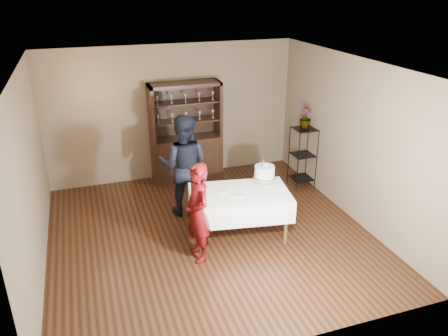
{
  "coord_description": "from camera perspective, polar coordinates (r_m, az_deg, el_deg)",
  "views": [
    {
      "loc": [
        -1.72,
        -5.84,
        3.8
      ],
      "look_at": [
        0.28,
        0.1,
        1.09
      ],
      "focal_mm": 35.0,
      "sensor_mm": 36.0,
      "label": 1
    }
  ],
  "objects": [
    {
      "name": "plate_far",
      "position": [
        6.84,
        -0.14,
        -2.88
      ],
      "size": [
        0.2,
        0.2,
        0.01
      ],
      "primitive_type": "cylinder",
      "rotation": [
        0.0,
        0.0,
        -0.04
      ],
      "color": "silver",
      "rests_on": "cake_table"
    },
    {
      "name": "back_wall",
      "position": [
        8.86,
        -6.72,
        7.16
      ],
      "size": [
        5.0,
        0.02,
        2.7
      ],
      "primitive_type": "cube",
      "color": "brown",
      "rests_on": "floor"
    },
    {
      "name": "cake_table",
      "position": [
        6.87,
        2.06,
        -4.55
      ],
      "size": [
        1.67,
        1.18,
        0.77
      ],
      "rotation": [
        0.0,
        0.0,
        -0.16
      ],
      "color": "white",
      "rests_on": "floor"
    },
    {
      "name": "ceiling",
      "position": [
        6.19,
        -2.22,
        13.1
      ],
      "size": [
        5.0,
        5.0,
        0.0
      ],
      "primitive_type": "plane",
      "rotation": [
        3.14,
        0.0,
        0.0
      ],
      "color": "white",
      "rests_on": "back_wall"
    },
    {
      "name": "plant_etagere",
      "position": [
        8.69,
        10.25,
        1.73
      ],
      "size": [
        0.42,
        0.42,
        1.2
      ],
      "color": "black",
      "rests_on": "floor"
    },
    {
      "name": "wall_right",
      "position": [
        7.61,
        16.33,
        3.61
      ],
      "size": [
        0.02,
        5.0,
        2.7
      ],
      "primitive_type": "cube",
      "color": "brown",
      "rests_on": "floor"
    },
    {
      "name": "wall_left",
      "position": [
        6.38,
        -24.07,
        -1.37
      ],
      "size": [
        0.02,
        5.0,
        2.7
      ],
      "primitive_type": "cube",
      "color": "brown",
      "rests_on": "floor"
    },
    {
      "name": "floor",
      "position": [
        7.18,
        -1.88,
        -8.61
      ],
      "size": [
        5.0,
        5.0,
        0.0
      ],
      "primitive_type": "plane",
      "color": "black",
      "rests_on": "ground"
    },
    {
      "name": "man",
      "position": [
        7.46,
        -5.24,
        0.36
      ],
      "size": [
        1.07,
        0.98,
        1.79
      ],
      "primitive_type": "imported",
      "rotation": [
        0.0,
        0.0,
        2.72
      ],
      "color": "black",
      "rests_on": "floor"
    },
    {
      "name": "potted_plant",
      "position": [
        8.49,
        10.57,
        6.48
      ],
      "size": [
        0.24,
        0.24,
        0.4
      ],
      "primitive_type": "imported",
      "rotation": [
        0.0,
        0.0,
        -0.07
      ],
      "color": "#3F6731",
      "rests_on": "plant_etagere"
    },
    {
      "name": "cake",
      "position": [
        7.0,
        5.31,
        -0.64
      ],
      "size": [
        0.36,
        0.36,
        0.49
      ],
      "rotation": [
        0.0,
        0.0,
        0.08
      ],
      "color": "silver",
      "rests_on": "cake_table"
    },
    {
      "name": "woman",
      "position": [
        6.25,
        -3.47,
        -5.87
      ],
      "size": [
        0.42,
        0.59,
        1.51
      ],
      "primitive_type": "imported",
      "rotation": [
        0.0,
        0.0,
        -1.45
      ],
      "color": "#380506",
      "rests_on": "floor"
    },
    {
      "name": "china_hutch",
      "position": [
        8.89,
        -4.92,
        2.62
      ],
      "size": [
        1.4,
        0.48,
        2.0
      ],
      "color": "black",
      "rests_on": "floor"
    },
    {
      "name": "plate_near",
      "position": [
        6.69,
        1.93,
        -3.54
      ],
      "size": [
        0.22,
        0.22,
        0.01
      ],
      "primitive_type": "cylinder",
      "rotation": [
        0.0,
        0.0,
        0.22
      ],
      "color": "silver",
      "rests_on": "cake_table"
    }
  ]
}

